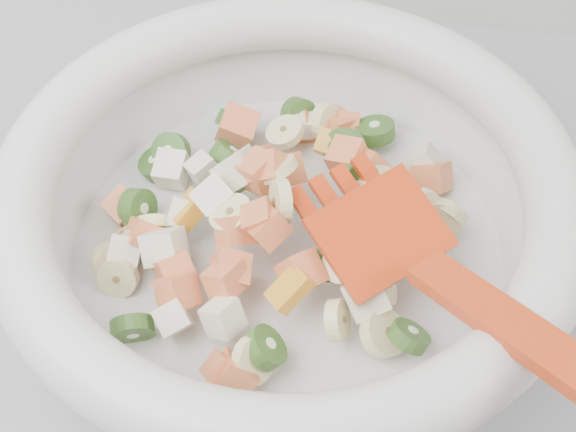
# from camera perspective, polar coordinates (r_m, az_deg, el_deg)

# --- Properties ---
(mixing_bowl) EXTENTS (0.42, 0.38, 0.15)m
(mixing_bowl) POSITION_cam_1_polar(r_m,az_deg,el_deg) (0.48, 0.05, 0.51)
(mixing_bowl) COLOR silver
(mixing_bowl) RESTS_ON counter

